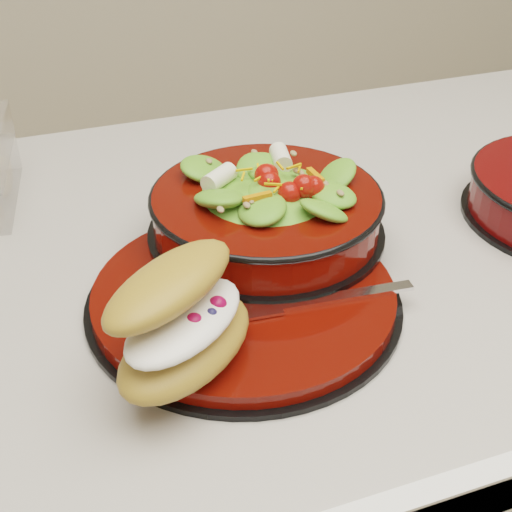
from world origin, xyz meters
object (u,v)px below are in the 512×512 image
object	(u,v)px
dinner_plate	(245,296)
croissant	(183,319)
island_counter	(307,480)
fork	(320,300)
salad_bowl	(266,203)

from	to	relation	value
dinner_plate	croissant	size ratio (longest dim) A/B	1.83
island_counter	fork	bearing A→B (deg)	-115.78
island_counter	croissant	world-z (taller)	croissant
salad_bowl	fork	xyz separation A→B (m)	(0.01, -0.13, -0.04)
dinner_plate	island_counter	bearing A→B (deg)	38.76
croissant	fork	bearing A→B (deg)	-24.91
island_counter	dinner_plate	distance (m)	0.49
dinner_plate	fork	size ratio (longest dim) A/B	1.76
salad_bowl	dinner_plate	bearing A→B (deg)	-122.28
island_counter	dinner_plate	size ratio (longest dim) A/B	4.03
island_counter	dinner_plate	bearing A→B (deg)	-141.24
island_counter	croissant	xyz separation A→B (m)	(-0.21, -0.18, 0.51)
island_counter	dinner_plate	world-z (taller)	dinner_plate
island_counter	salad_bowl	size ratio (longest dim) A/B	4.88
croissant	dinner_plate	bearing A→B (deg)	5.67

